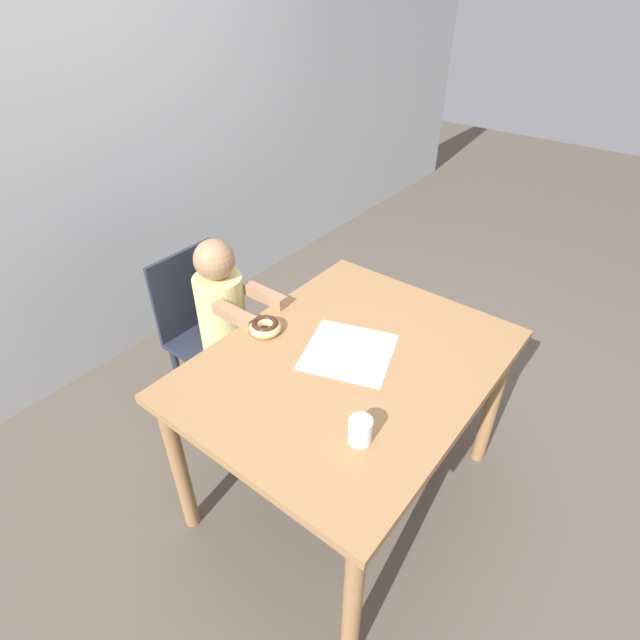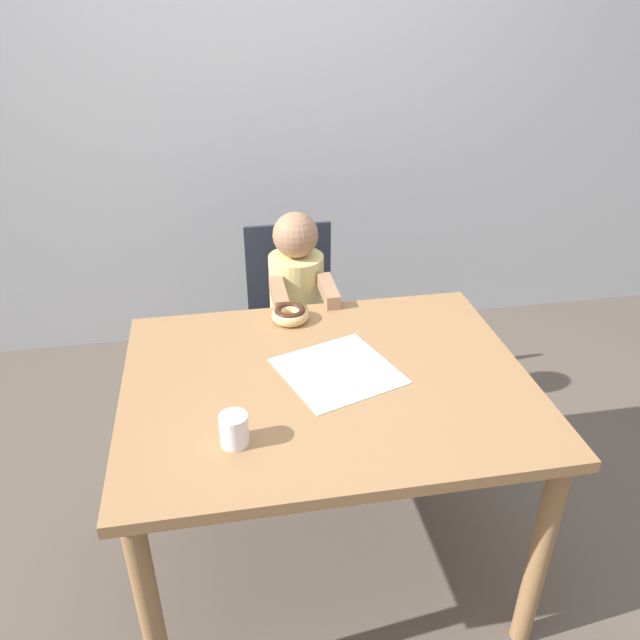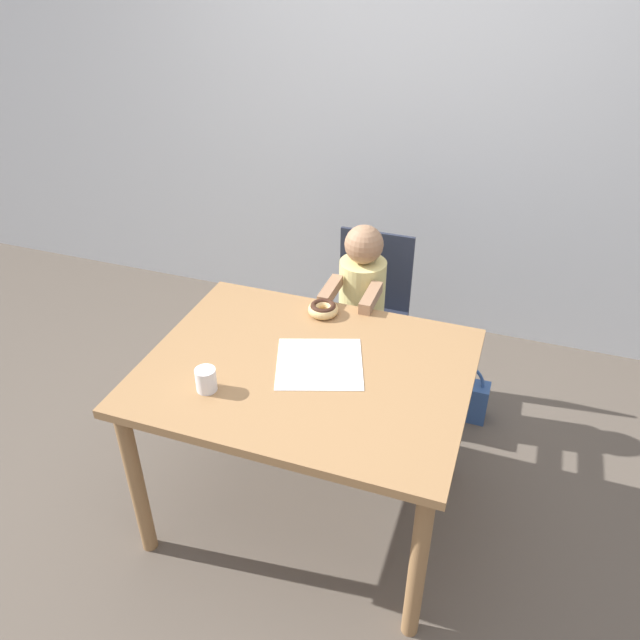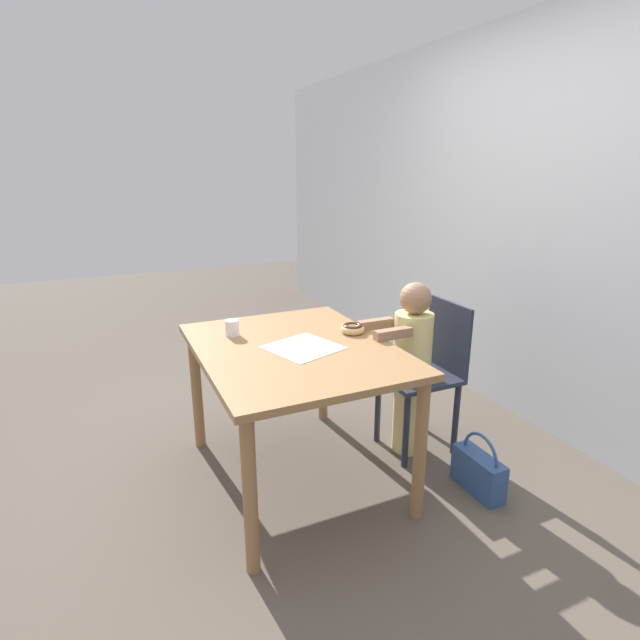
{
  "view_description": "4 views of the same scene",
  "coord_description": "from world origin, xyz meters",
  "px_view_note": "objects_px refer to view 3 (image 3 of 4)",
  "views": [
    {
      "loc": [
        -1.16,
        -0.77,
        1.95
      ],
      "look_at": [
        0.0,
        0.14,
        0.88
      ],
      "focal_mm": 28.0,
      "sensor_mm": 36.0,
      "label": 1
    },
    {
      "loc": [
        -0.29,
        -1.48,
        1.81
      ],
      "look_at": [
        0.0,
        0.14,
        0.88
      ],
      "focal_mm": 35.0,
      "sensor_mm": 36.0,
      "label": 2
    },
    {
      "loc": [
        0.66,
        -1.71,
        2.15
      ],
      "look_at": [
        0.0,
        0.14,
        0.88
      ],
      "focal_mm": 35.0,
      "sensor_mm": 36.0,
      "label": 3
    },
    {
      "loc": [
        2.18,
        -0.85,
        1.62
      ],
      "look_at": [
        0.0,
        0.14,
        0.88
      ],
      "focal_mm": 28.0,
      "sensor_mm": 36.0,
      "label": 4
    }
  ],
  "objects_px": {
    "chair": "(367,320)",
    "child_figure": "(360,321)",
    "cup": "(206,380)",
    "donut": "(323,309)",
    "handbag": "(457,396)"
  },
  "relations": [
    {
      "from": "chair",
      "to": "donut",
      "type": "xyz_separation_m",
      "value": [
        -0.07,
        -0.46,
        0.32
      ]
    },
    {
      "from": "child_figure",
      "to": "donut",
      "type": "distance_m",
      "value": 0.43
    },
    {
      "from": "chair",
      "to": "donut",
      "type": "distance_m",
      "value": 0.56
    },
    {
      "from": "handbag",
      "to": "cup",
      "type": "distance_m",
      "value": 1.48
    },
    {
      "from": "donut",
      "to": "handbag",
      "type": "distance_m",
      "value": 0.98
    },
    {
      "from": "donut",
      "to": "cup",
      "type": "xyz_separation_m",
      "value": [
        -0.22,
        -0.6,
        0.02
      ]
    },
    {
      "from": "chair",
      "to": "child_figure",
      "type": "height_order",
      "value": "child_figure"
    },
    {
      "from": "donut",
      "to": "chair",
      "type": "bearing_deg",
      "value": 81.16
    },
    {
      "from": "chair",
      "to": "handbag",
      "type": "relative_size",
      "value": 2.67
    },
    {
      "from": "child_figure",
      "to": "handbag",
      "type": "bearing_deg",
      "value": 12.09
    },
    {
      "from": "chair",
      "to": "handbag",
      "type": "height_order",
      "value": "chair"
    },
    {
      "from": "cup",
      "to": "child_figure",
      "type": "bearing_deg",
      "value": 72.69
    },
    {
      "from": "chair",
      "to": "child_figure",
      "type": "xyz_separation_m",
      "value": [
        0.0,
        -0.12,
        0.07
      ]
    },
    {
      "from": "child_figure",
      "to": "chair",
      "type": "bearing_deg",
      "value": 90.0
    },
    {
      "from": "child_figure",
      "to": "donut",
      "type": "height_order",
      "value": "child_figure"
    }
  ]
}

